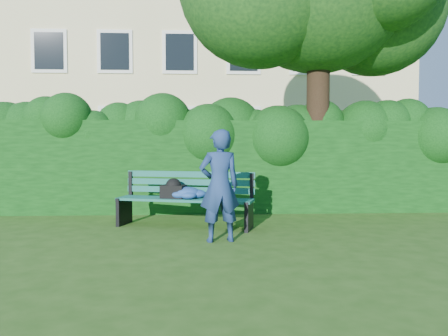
{
  "coord_description": "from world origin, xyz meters",
  "views": [
    {
      "loc": [
        -0.35,
        -6.6,
        1.33
      ],
      "look_at": [
        0.0,
        0.6,
        0.95
      ],
      "focal_mm": 35.0,
      "sensor_mm": 36.0,
      "label": 1
    }
  ],
  "objects": [
    {
      "name": "ground",
      "position": [
        0.0,
        0.0,
        0.0
      ],
      "size": [
        80.0,
        80.0,
        0.0
      ],
      "primitive_type": "plane",
      "color": "#2B5117",
      "rests_on": "ground"
    },
    {
      "name": "man_reading",
      "position": [
        -0.12,
        -0.64,
        0.77
      ],
      "size": [
        0.62,
        0.47,
        1.54
      ],
      "primitive_type": "imported",
      "rotation": [
        0.0,
        0.0,
        3.33
      ],
      "color": "navy",
      "rests_on": "ground"
    },
    {
      "name": "apartment_building",
      "position": [
        -0.0,
        13.99,
        6.0
      ],
      "size": [
        16.0,
        8.08,
        12.0
      ],
      "color": "beige",
      "rests_on": "ground"
    },
    {
      "name": "park_bench",
      "position": [
        -0.65,
        0.49,
        0.5
      ],
      "size": [
        2.28,
        1.15,
        0.89
      ],
      "rotation": [
        0.0,
        0.0,
        -0.28
      ],
      "color": "#0F4C49",
      "rests_on": "ground"
    },
    {
      "name": "hedge",
      "position": [
        0.0,
        2.2,
        0.9
      ],
      "size": [
        10.0,
        1.0,
        1.8
      ],
      "color": "black",
      "rests_on": "ground"
    }
  ]
}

